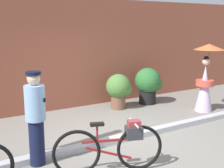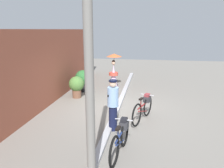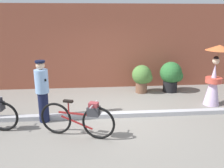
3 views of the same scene
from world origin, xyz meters
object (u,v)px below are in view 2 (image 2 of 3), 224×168
person_with_parasol (114,71)px  potted_plant_small (77,85)px  utility_pole (89,68)px  bicycle_far_side (121,137)px  person_officer (113,104)px  potted_plant_by_door (83,79)px  bicycle_near_officer (143,107)px

person_with_parasol → potted_plant_small: (-1.92, 1.41, -0.36)m
utility_pole → bicycle_far_side: bearing=-21.9°
person_officer → person_with_parasol: bearing=9.0°
potted_plant_by_door → potted_plant_small: size_ratio=1.09×
bicycle_near_officer → person_with_parasol: 4.40m
bicycle_near_officer → potted_plant_small: 3.77m
person_officer → person_with_parasol: 5.06m
bicycle_near_officer → utility_pole: 4.04m
potted_plant_by_door → person_officer: bearing=-151.8°
bicycle_far_side → potted_plant_small: potted_plant_small is taller
person_officer → potted_plant_by_door: bearing=28.2°
person_officer → bicycle_far_side: bearing=-162.2°
bicycle_near_officer → potted_plant_small: potted_plant_small is taller
person_with_parasol → potted_plant_small: size_ratio=1.85×
bicycle_far_side → bicycle_near_officer: bearing=-12.6°
bicycle_near_officer → person_with_parasol: person_with_parasol is taller
bicycle_near_officer → bicycle_far_side: bicycle_near_officer is taller
person_officer → person_with_parasol: size_ratio=0.87×
person_with_parasol → utility_pole: 7.61m
person_officer → potted_plant_small: size_ratio=1.62×
bicycle_far_side → person_officer: 1.42m
bicycle_near_officer → potted_plant_by_door: 4.48m
bicycle_far_side → utility_pole: (-1.14, 0.46, 1.96)m
potted_plant_by_door → utility_pole: (-6.58, -2.18, 1.78)m
person_officer → potted_plant_by_door: size_ratio=1.48×
bicycle_near_officer → utility_pole: (-3.40, 0.97, 1.94)m
utility_pole → person_with_parasol: bearing=5.7°
bicycle_near_officer → person_officer: size_ratio=1.06×
person_with_parasol → utility_pole: (-7.43, -0.75, 1.45)m
bicycle_far_side → potted_plant_small: 5.09m
bicycle_far_side → potted_plant_by_door: potted_plant_by_door is taller
bicycle_far_side → potted_plant_by_door: 6.05m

